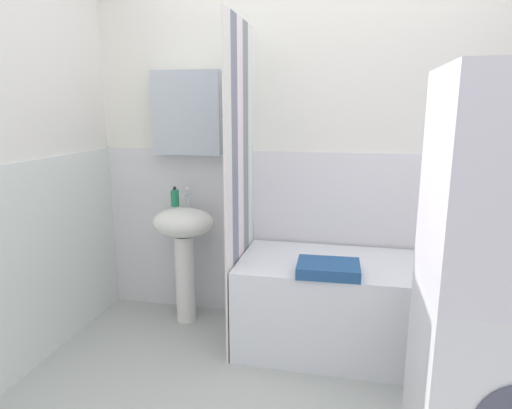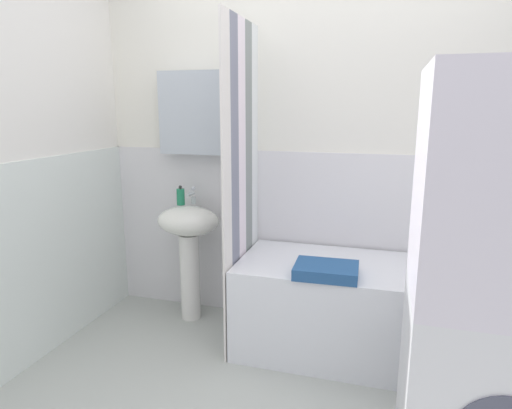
{
  "view_description": "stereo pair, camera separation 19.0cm",
  "coord_description": "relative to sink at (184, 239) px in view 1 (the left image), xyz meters",
  "views": [
    {
      "loc": [
        0.23,
        -1.73,
        1.49
      ],
      "look_at": [
        -0.32,
        0.78,
        0.93
      ],
      "focal_mm": 31.14,
      "sensor_mm": 36.0,
      "label": 1
    },
    {
      "loc": [
        0.41,
        -1.69,
        1.49
      ],
      "look_at": [
        -0.32,
        0.78,
        0.93
      ],
      "focal_mm": 31.14,
      "sensor_mm": 36.0,
      "label": 2
    }
  ],
  "objects": [
    {
      "name": "towel_folded",
      "position": [
        1.01,
        -0.37,
        -0.0
      ],
      "size": [
        0.36,
        0.27,
        0.06
      ],
      "primitive_type": "cube",
      "rotation": [
        0.0,
        0.0,
        0.04
      ],
      "color": "#265187",
      "rests_on": "bathtub"
    },
    {
      "name": "faucet",
      "position": [
        0.0,
        0.08,
        0.28
      ],
      "size": [
        0.03,
        0.12,
        0.12
      ],
      "color": "silver",
      "rests_on": "sink"
    },
    {
      "name": "sink",
      "position": [
        0.0,
        0.0,
        0.0
      ],
      "size": [
        0.44,
        0.34,
        0.82
      ],
      "color": "white",
      "rests_on": "ground_plane"
    },
    {
      "name": "wall_back_tiled",
      "position": [
        0.83,
        0.23,
        0.53
      ],
      "size": [
        3.6,
        0.18,
        2.4
      ],
      "color": "white",
      "rests_on": "ground_plane"
    },
    {
      "name": "wall_left_tiled",
      "position": [
        -0.69,
        -0.69,
        0.51
      ],
      "size": [
        0.07,
        1.81,
        2.4
      ],
      "color": "white",
      "rests_on": "ground_plane"
    },
    {
      "name": "body_wash_bottle",
      "position": [
        1.83,
        0.14,
        0.08
      ],
      "size": [
        0.07,
        0.07,
        0.24
      ],
      "color": "#26815D",
      "rests_on": "bathtub"
    },
    {
      "name": "bathtub",
      "position": [
        1.19,
        -0.15,
        -0.32
      ],
      "size": [
        1.47,
        0.67,
        0.57
      ],
      "primitive_type": "cube",
      "color": "white",
      "rests_on": "ground_plane"
    },
    {
      "name": "shower_curtain",
      "position": [
        0.44,
        -0.15,
        0.4
      ],
      "size": [
        0.01,
        0.67,
        2.0
      ],
      "color": "white",
      "rests_on": "ground_plane"
    },
    {
      "name": "shampoo_bottle",
      "position": [
        1.7,
        0.1,
        0.04
      ],
      "size": [
        0.05,
        0.05,
        0.16
      ],
      "color": "white",
      "rests_on": "bathtub"
    },
    {
      "name": "washer_dryer_stack",
      "position": [
        1.72,
        -1.03,
        0.21
      ],
      "size": [
        0.62,
        0.61,
        1.64
      ],
      "color": "white",
      "rests_on": "ground_plane"
    },
    {
      "name": "soap_dispenser",
      "position": [
        -0.07,
        0.04,
        0.28
      ],
      "size": [
        0.06,
        0.06,
        0.14
      ],
      "color": "#207F54",
      "rests_on": "sink"
    }
  ]
}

